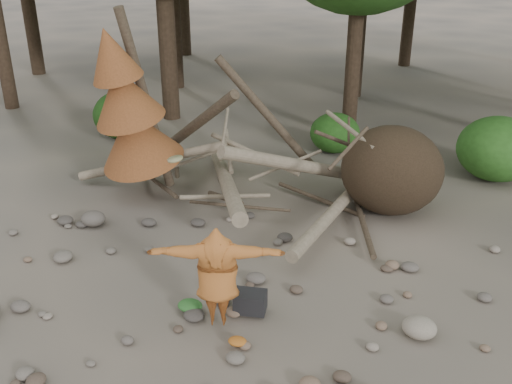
# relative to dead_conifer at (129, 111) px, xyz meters

# --- Properties ---
(ground) EXTENTS (120.00, 120.00, 0.00)m
(ground) POSITION_rel_dead_conifer_xyz_m (3.12, -3.37, -2.11)
(ground) COLOR #514C44
(ground) RESTS_ON ground
(deadfall_pile) EXTENTS (8.55, 5.24, 3.30)m
(deadfall_pile) POSITION_rel_dead_conifer_xyz_m (5.13, 0.87, -1.16)
(deadfall_pile) COLOR #332619
(deadfall_pile) RESTS_ON ground
(dead_conifer) EXTENTS (2.06, 2.16, 4.35)m
(dead_conifer) POSITION_rel_dead_conifer_xyz_m (0.00, 0.00, 0.00)
(dead_conifer) COLOR #4C3F30
(dead_conifer) RESTS_ON ground
(bush_left) EXTENTS (1.80, 1.80, 1.44)m
(bush_left) POSITION_rel_dead_conifer_xyz_m (-2.38, 3.83, -1.39)
(bush_left) COLOR #1C4712
(bush_left) RESTS_ON ground
(bush_mid) EXTENTS (1.40, 1.40, 1.12)m
(bush_mid) POSITION_rel_dead_conifer_xyz_m (3.92, 4.43, -1.55)
(bush_mid) COLOR #26591A
(bush_mid) RESTS_ON ground
(bush_right) EXTENTS (2.00, 2.00, 1.60)m
(bush_right) POSITION_rel_dead_conifer_xyz_m (8.12, 3.63, -1.31)
(bush_right) COLOR #2F6A21
(bush_right) RESTS_ON ground
(frisbee_thrower) EXTENTS (2.13, 1.21, 2.49)m
(frisbee_thrower) POSITION_rel_dead_conifer_xyz_m (3.50, -3.98, -1.20)
(frisbee_thrower) COLOR #AC5F26
(frisbee_thrower) RESTS_ON ground
(backpack) EXTENTS (0.55, 0.40, 0.34)m
(backpack) POSITION_rel_dead_conifer_xyz_m (3.89, -3.55, -1.94)
(backpack) COLOR black
(backpack) RESTS_ON ground
(cloth_green) EXTENTS (0.41, 0.34, 0.15)m
(cloth_green) POSITION_rel_dead_conifer_xyz_m (2.94, -3.79, -2.03)
(cloth_green) COLOR #2B6327
(cloth_green) RESTS_ON ground
(cloth_orange) EXTENTS (0.28, 0.23, 0.10)m
(cloth_orange) POSITION_rel_dead_conifer_xyz_m (3.95, -4.39, -2.06)
(cloth_orange) COLOR #AD5E1D
(cloth_orange) RESTS_ON ground
(boulder_mid_right) EXTENTS (0.53, 0.48, 0.32)m
(boulder_mid_right) POSITION_rel_dead_conifer_xyz_m (6.54, -3.35, -1.95)
(boulder_mid_right) COLOR gray
(boulder_mid_right) RESTS_ON ground
(boulder_mid_left) EXTENTS (0.52, 0.47, 0.31)m
(boulder_mid_left) POSITION_rel_dead_conifer_xyz_m (-0.22, -1.54, -1.95)
(boulder_mid_left) COLOR #5B544C
(boulder_mid_left) RESTS_ON ground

